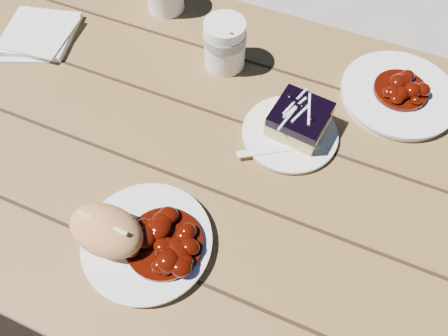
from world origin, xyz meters
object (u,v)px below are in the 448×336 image
at_px(picnic_table, 222,194).
at_px(dessert_plate, 290,134).
at_px(bread_roll, 106,230).
at_px(blueberry_cake, 300,119).
at_px(main_plate, 147,242).
at_px(coffee_cup, 225,44).
at_px(second_plate, 398,95).

bearing_deg(picnic_table, dessert_plate, 40.34).
height_order(bread_roll, blueberry_cake, bread_roll).
bearing_deg(blueberry_cake, main_plate, -109.21).
relative_size(coffee_cup, second_plate, 0.47).
bearing_deg(picnic_table, main_plate, -100.47).
bearing_deg(bread_roll, coffee_cup, 88.92).
xyz_separation_m(picnic_table, dessert_plate, (0.10, 0.09, 0.17)).
bearing_deg(main_plate, coffee_cup, 96.18).
height_order(picnic_table, bread_roll, bread_roll).
height_order(picnic_table, second_plate, second_plate).
xyz_separation_m(main_plate, second_plate, (0.31, 0.48, 0.00)).
distance_m(main_plate, bread_roll, 0.07).
bearing_deg(bread_roll, main_plate, 19.98).
height_order(blueberry_cake, second_plate, blueberry_cake).
distance_m(dessert_plate, blueberry_cake, 0.04).
bearing_deg(picnic_table, coffee_cup, 111.90).
distance_m(main_plate, coffee_cup, 0.43).
xyz_separation_m(blueberry_cake, coffee_cup, (-0.20, 0.11, 0.02)).
relative_size(main_plate, coffee_cup, 1.95).
bearing_deg(second_plate, picnic_table, -135.91).
height_order(dessert_plate, coffee_cup, coffee_cup).
distance_m(main_plate, second_plate, 0.57).
relative_size(bread_roll, blueberry_cake, 1.16).
relative_size(main_plate, second_plate, 0.92).
bearing_deg(blueberry_cake, dessert_plate, -117.19).
height_order(main_plate, blueberry_cake, blueberry_cake).
distance_m(blueberry_cake, second_plate, 0.23).
bearing_deg(bread_roll, second_plate, 53.62).
distance_m(main_plate, dessert_plate, 0.33).
bearing_deg(main_plate, blueberry_cake, 64.29).
relative_size(main_plate, dessert_plate, 1.17).
xyz_separation_m(bread_roll, blueberry_cake, (0.21, 0.34, -0.01)).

